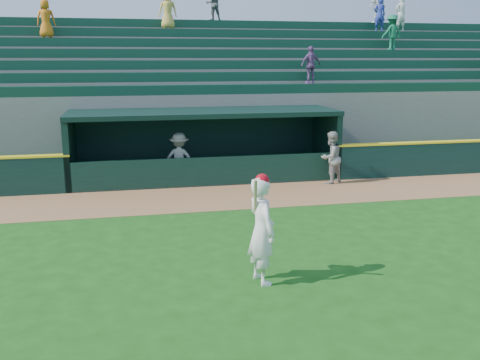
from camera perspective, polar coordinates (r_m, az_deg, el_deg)
The scene contains 7 objects.
ground at distance 12.12m, azimuth 1.60°, elevation -7.66°, with size 120.00×120.00×0.00m, color #184C13.
warning_track at distance 16.70m, azimuth -2.37°, elevation -1.87°, with size 40.00×3.00×0.01m, color #95643B.
dugout_player_front at distance 18.71m, azimuth 9.66°, elevation 2.38°, with size 0.88×0.69×1.81m, color #979792.
dugout_player_inside at distance 18.46m, azimuth -6.48°, elevation 2.28°, with size 1.15×0.66×1.77m, color gray.
dugout at distance 19.43m, azimuth -3.96°, elevation 4.27°, with size 9.40×2.80×2.46m.
stands at distance 23.83m, azimuth -5.53°, elevation 8.34°, with size 34.50×6.33×7.60m.
batter_at_plate at distance 10.21m, azimuth 2.32°, elevation -5.26°, with size 0.66×0.91×2.17m.
Camera 1 is at (-2.70, -11.02, 4.24)m, focal length 40.00 mm.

